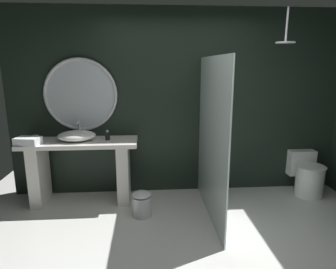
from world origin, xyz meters
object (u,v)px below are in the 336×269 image
object	(u,v)px
soap_dispenser	(108,136)
rain_shower_head	(286,39)
round_wall_mirror	(81,95)
folded_hand_towel	(28,141)
tumbler_cup	(35,139)
toilet	(307,176)
waste_bin	(142,204)
vessel_sink	(77,136)

from	to	relation	value
soap_dispenser	rain_shower_head	bearing A→B (deg)	-7.25
round_wall_mirror	folded_hand_towel	xyz separation A→B (m)	(-0.59, -0.42, -0.53)
tumbler_cup	toilet	distance (m)	3.80
soap_dispenser	folded_hand_towel	distance (m)	0.98
round_wall_mirror	soap_dispenser	bearing A→B (deg)	-32.19
rain_shower_head	waste_bin	world-z (taller)	rain_shower_head
tumbler_cup	soap_dispenser	world-z (taller)	soap_dispenser
waste_bin	folded_hand_towel	distance (m)	1.62
rain_shower_head	folded_hand_towel	bearing A→B (deg)	178.33
soap_dispenser	round_wall_mirror	xyz separation A→B (m)	(-0.36, 0.23, 0.52)
waste_bin	tumbler_cup	bearing A→B (deg)	161.38
round_wall_mirror	waste_bin	xyz separation A→B (m)	(0.81, -0.72, -1.28)
vessel_sink	soap_dispenser	distance (m)	0.40
toilet	folded_hand_towel	distance (m)	3.84
round_wall_mirror	rain_shower_head	world-z (taller)	rain_shower_head
round_wall_mirror	rain_shower_head	distance (m)	2.71
vessel_sink	folded_hand_towel	distance (m)	0.59
waste_bin	folded_hand_towel	xyz separation A→B (m)	(-1.41, 0.31, 0.75)
toilet	folded_hand_towel	xyz separation A→B (m)	(-3.79, -0.18, 0.63)
rain_shower_head	round_wall_mirror	bearing A→B (deg)	168.77
round_wall_mirror	waste_bin	bearing A→B (deg)	-41.79
rain_shower_head	waste_bin	distance (m)	2.65
rain_shower_head	folded_hand_towel	size ratio (longest dim) A/B	1.43
vessel_sink	folded_hand_towel	world-z (taller)	vessel_sink
toilet	rain_shower_head	bearing A→B (deg)	-156.67
tumbler_cup	rain_shower_head	size ratio (longest dim) A/B	0.21
tumbler_cup	waste_bin	distance (m)	1.63
vessel_sink	tumbler_cup	bearing A→B (deg)	-176.53
folded_hand_towel	toilet	bearing A→B (deg)	2.70
soap_dispenser	toilet	world-z (taller)	soap_dispenser
vessel_sink	round_wall_mirror	size ratio (longest dim) A/B	0.50
tumbler_cup	toilet	bearing A→B (deg)	0.38
round_wall_mirror	vessel_sink	bearing A→B (deg)	-98.86
vessel_sink	folded_hand_towel	size ratio (longest dim) A/B	1.70
round_wall_mirror	toilet	world-z (taller)	round_wall_mirror
round_wall_mirror	folded_hand_towel	bearing A→B (deg)	-144.93
vessel_sink	toilet	distance (m)	3.29
folded_hand_towel	vessel_sink	bearing A→B (deg)	18.42
rain_shower_head	vessel_sink	bearing A→B (deg)	173.90
tumbler_cup	vessel_sink	bearing A→B (deg)	3.47
soap_dispenser	tumbler_cup	bearing A→B (deg)	-177.91
vessel_sink	waste_bin	xyz separation A→B (m)	(0.85, -0.49, -0.76)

